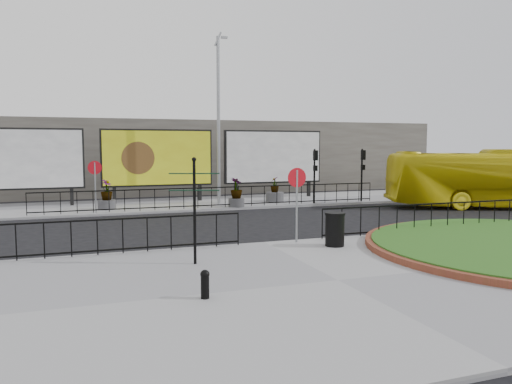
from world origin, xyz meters
name	(u,v)px	position (x,y,z in m)	size (l,w,h in m)	color
ground	(264,245)	(0.00, 0.00, 0.00)	(90.00, 90.00, 0.00)	black
pavement_near	(338,283)	(0.00, -5.00, 0.06)	(30.00, 10.00, 0.12)	gray
pavement_far	(188,204)	(0.00, 12.00, 0.06)	(44.00, 6.00, 0.12)	gray
railing_near_left	(71,239)	(-6.00, -0.30, 0.67)	(10.00, 0.10, 1.10)	black
railing_near_right	(431,217)	(6.50, -0.30, 0.67)	(9.00, 0.10, 1.10)	black
railing_far	(218,197)	(1.00, 9.30, 0.67)	(18.00, 0.10, 1.10)	black
speed_sign_far	(95,175)	(-5.00, 9.40, 1.92)	(0.64, 0.07, 2.47)	gray
speed_sign_near	(297,188)	(1.00, -0.40, 1.92)	(0.64, 0.07, 2.47)	gray
billboard_left	(21,159)	(-8.50, 12.97, 2.60)	(6.20, 0.31, 4.10)	black
billboard_mid	(158,158)	(-1.50, 12.97, 2.60)	(6.20, 0.31, 4.10)	black
billboard_right	(273,157)	(5.50, 12.97, 2.60)	(6.20, 0.31, 4.10)	black
lamp_post	(219,117)	(1.51, 11.00, 4.83)	(0.74, 0.18, 9.23)	gray
signal_pole_a	(315,168)	(6.50, 9.34, 2.10)	(0.22, 0.26, 3.00)	black
signal_pole_b	(362,167)	(9.50, 9.34, 2.10)	(0.22, 0.26, 3.00)	black
building_backdrop	(160,156)	(0.00, 22.00, 2.50)	(40.00, 10.00, 5.00)	slate
fingerpost_sign	(194,200)	(-2.84, -2.23, 1.86)	(1.33, 0.63, 2.89)	black
bollard	(205,283)	(-3.33, -5.32, 0.45)	(0.20, 0.20, 0.61)	black
litter_bin	(335,229)	(1.89, -1.38, 0.66)	(0.65, 0.65, 1.08)	black
bus	(495,179)	(15.07, 5.22, 1.55)	(2.61, 11.16, 3.11)	gold
planter_a	(107,197)	(-4.43, 10.60, 0.72)	(0.89, 0.89, 1.50)	#4C4C4F
planter_b	(236,194)	(2.00, 9.40, 0.77)	(0.84, 0.84, 1.52)	#4C4C4F
planter_c	(275,193)	(4.79, 11.00, 0.58)	(1.02, 1.02, 1.41)	#4C4C4F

